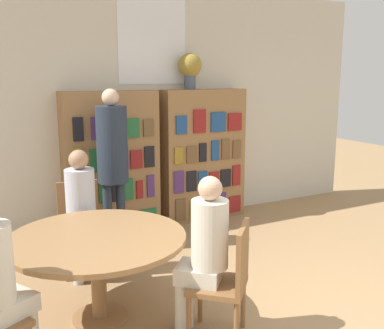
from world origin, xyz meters
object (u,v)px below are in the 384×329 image
object	(u,v)px
seated_reader_right	(204,247)
librarian_standing	(112,151)
bookshelf_left	(111,164)
flower_vase	(190,67)
reading_table	(97,247)
chair_far_side	(228,277)
seated_reader_left	(81,206)
chair_left_side	(80,222)
bookshelf_right	(203,155)

from	to	relation	value
seated_reader_right	librarian_standing	bearing A→B (deg)	43.54
bookshelf_left	librarian_standing	size ratio (longest dim) A/B	0.98
flower_vase	reading_table	xyz separation A→B (m)	(-1.79, -1.90, -1.40)
bookshelf_left	librarian_standing	bearing A→B (deg)	-105.46
chair_far_side	librarian_standing	distance (m)	2.19
seated_reader_left	bookshelf_left	bearing A→B (deg)	-114.73
chair_left_side	librarian_standing	world-z (taller)	librarian_standing
chair_left_side	seated_reader_left	world-z (taller)	seated_reader_left
bookshelf_left	reading_table	distance (m)	2.05
chair_left_side	seated_reader_left	xyz separation A→B (m)	(-0.02, -0.18, 0.22)
bookshelf_left	flower_vase	xyz separation A→B (m)	(1.07, 0.00, 1.15)
chair_far_side	seated_reader_right	world-z (taller)	seated_reader_right
bookshelf_right	seated_reader_left	size ratio (longest dim) A/B	1.40
chair_left_side	librarian_standing	distance (m)	0.86
bookshelf_right	chair_left_side	xyz separation A→B (m)	(-1.87, -0.88, -0.37)
flower_vase	bookshelf_left	bearing A→B (deg)	-179.74
bookshelf_left	flower_vase	size ratio (longest dim) A/B	3.81
bookshelf_right	chair_far_side	world-z (taller)	bookshelf_right
seated_reader_right	bookshelf_right	bearing A→B (deg)	13.50
librarian_standing	chair_far_side	bearing A→B (deg)	-85.15
chair_left_side	seated_reader_left	distance (m)	0.28
seated_reader_left	seated_reader_right	world-z (taller)	seated_reader_left
chair_far_side	seated_reader_right	distance (m)	0.27
bookshelf_left	bookshelf_right	xyz separation A→B (m)	(1.26, 0.00, 0.00)
seated_reader_left	chair_far_side	bearing A→B (deg)	119.75
flower_vase	reading_table	bearing A→B (deg)	-133.30
seated_reader_left	librarian_standing	xyz separation A→B (m)	(0.49, 0.55, 0.40)
reading_table	librarian_standing	distance (m)	1.59
bookshelf_left	flower_vase	distance (m)	1.57
reading_table	seated_reader_left	distance (m)	0.86
chair_far_side	seated_reader_right	xyz separation A→B (m)	(-0.13, 0.12, 0.21)
reading_table	librarian_standing	world-z (taller)	librarian_standing
chair_left_side	seated_reader_right	world-z (taller)	seated_reader_right
chair_far_side	chair_left_side	bearing A→B (deg)	63.00
chair_far_side	seated_reader_left	world-z (taller)	seated_reader_left
seated_reader_left	librarian_standing	size ratio (longest dim) A/B	0.70
bookshelf_right	chair_far_side	xyz separation A→B (m)	(-1.22, -2.59, -0.37)
flower_vase	chair_far_side	distance (m)	3.18
chair_far_side	flower_vase	bearing A→B (deg)	20.56
chair_far_side	bookshelf_left	bearing A→B (deg)	43.09
bookshelf_left	seated_reader_left	bearing A→B (deg)	-120.97
bookshelf_right	reading_table	bearing A→B (deg)	-136.26
reading_table	chair_far_side	distance (m)	1.04
seated_reader_left	chair_left_side	bearing A→B (deg)	-90.00
bookshelf_left	reading_table	size ratio (longest dim) A/B	1.25
flower_vase	seated_reader_right	xyz separation A→B (m)	(-1.16, -2.48, -1.31)
bookshelf_right	reading_table	distance (m)	2.76
reading_table	chair_far_side	world-z (taller)	chair_far_side
flower_vase	reading_table	distance (m)	2.97
flower_vase	chair_left_side	world-z (taller)	flower_vase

